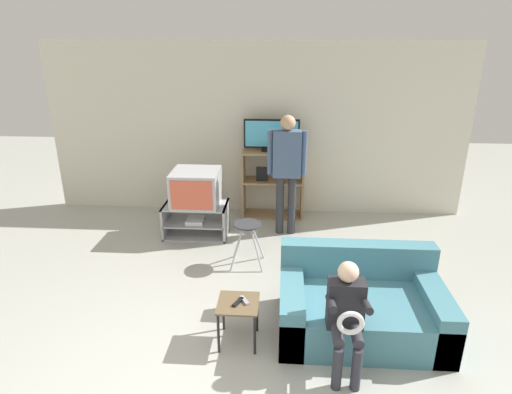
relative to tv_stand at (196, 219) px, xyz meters
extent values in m
cube|color=silver|center=(0.77, 1.00, 1.07)|extent=(6.40, 0.06, 2.60)
cube|color=#A8A8AD|center=(0.00, 0.01, -0.22)|extent=(0.88, 0.56, 0.02)
cube|color=#A8A8AD|center=(0.00, 0.01, -0.02)|extent=(0.85, 0.56, 0.02)
cube|color=#A8A8AD|center=(0.00, 0.01, 0.22)|extent=(0.88, 0.56, 0.02)
cube|color=#A8A8AD|center=(-0.43, 0.01, 0.00)|extent=(0.03, 0.56, 0.46)
cube|color=#A8A8AD|center=(0.43, 0.01, 0.00)|extent=(0.03, 0.56, 0.46)
cube|color=white|center=(0.00, -0.06, 0.01)|extent=(0.24, 0.28, 0.05)
cube|color=#B2B2B7|center=(0.02, 0.01, 0.47)|extent=(0.64, 0.62, 0.48)
cube|color=#D8593F|center=(0.02, -0.30, 0.47)|extent=(0.56, 0.01, 0.40)
cube|color=#9E7A51|center=(0.60, 0.74, 0.30)|extent=(0.03, 0.38, 1.05)
cube|color=#9E7A51|center=(1.51, 0.74, 0.30)|extent=(0.03, 0.38, 1.05)
cube|color=#9E7A51|center=(1.05, 0.74, -0.21)|extent=(0.87, 0.38, 0.03)
cube|color=#9E7A51|center=(1.05, 0.74, 0.35)|extent=(0.87, 0.38, 0.03)
cube|color=#9E7A51|center=(1.05, 0.74, 0.80)|extent=(0.87, 0.38, 0.03)
cube|color=black|center=(0.89, 0.69, 0.48)|extent=(0.18, 0.04, 0.22)
cube|color=black|center=(1.02, 0.77, 0.84)|extent=(0.29, 0.20, 0.04)
cube|color=black|center=(1.02, 0.77, 1.08)|extent=(0.83, 0.04, 0.43)
cube|color=#4CB7E0|center=(1.02, 0.75, 1.08)|extent=(0.78, 0.01, 0.38)
cylinder|color=#B7B7BC|center=(0.68, -0.93, 0.04)|extent=(0.17, 0.16, 0.54)
cylinder|color=#B7B7BC|center=(0.91, -0.93, 0.04)|extent=(0.17, 0.16, 0.54)
cylinder|color=#B7B7BC|center=(0.68, -0.71, 0.04)|extent=(0.17, 0.16, 0.54)
cylinder|color=#B7B7BC|center=(0.91, -0.71, 0.04)|extent=(0.17, 0.16, 0.54)
cylinder|color=#333338|center=(0.79, -0.82, 0.32)|extent=(0.33, 0.33, 0.02)
cube|color=brown|center=(0.83, -2.25, 0.19)|extent=(0.37, 0.37, 0.02)
cylinder|color=black|center=(0.67, -2.41, -0.02)|extent=(0.02, 0.02, 0.40)
cylinder|color=black|center=(0.99, -2.41, -0.02)|extent=(0.02, 0.02, 0.40)
cylinder|color=black|center=(0.67, -2.09, -0.02)|extent=(0.02, 0.02, 0.40)
cylinder|color=black|center=(0.99, -2.09, -0.02)|extent=(0.02, 0.02, 0.40)
cube|color=black|center=(0.83, -2.25, 0.20)|extent=(0.10, 0.14, 0.02)
cube|color=gray|center=(0.89, -2.22, 0.20)|extent=(0.10, 0.14, 0.02)
cube|color=teal|center=(1.96, -2.02, -0.03)|extent=(1.52, 0.99, 0.38)
cube|color=teal|center=(1.96, -1.63, 0.33)|extent=(1.52, 0.20, 0.35)
cube|color=teal|center=(1.31, -2.02, 0.03)|extent=(0.22, 0.99, 0.50)
cube|color=teal|center=(2.62, -2.02, 0.03)|extent=(0.22, 0.99, 0.50)
cylinder|color=#2D2D33|center=(1.17, 0.13, 0.20)|extent=(0.11, 0.11, 0.85)
cylinder|color=#2D2D33|center=(1.34, 0.13, 0.20)|extent=(0.11, 0.11, 0.85)
cube|color=#475B7A|center=(1.25, 0.13, 0.94)|extent=(0.38, 0.20, 0.64)
cylinder|color=#475B7A|center=(1.03, 0.13, 0.96)|extent=(0.08, 0.08, 0.60)
cylinder|color=#475B7A|center=(1.48, 0.13, 0.96)|extent=(0.08, 0.08, 0.60)
sphere|color=tan|center=(1.25, 0.13, 1.36)|extent=(0.21, 0.21, 0.21)
cylinder|color=#2D2D38|center=(1.67, -2.76, -0.03)|extent=(0.08, 0.08, 0.38)
cylinder|color=#2D2D38|center=(1.82, -2.76, -0.03)|extent=(0.08, 0.08, 0.38)
cylinder|color=#2D2D38|center=(1.67, -2.61, 0.20)|extent=(0.09, 0.30, 0.09)
cylinder|color=#2D2D38|center=(1.82, -2.61, 0.20)|extent=(0.09, 0.30, 0.09)
cube|color=#232328|center=(1.74, -2.46, 0.37)|extent=(0.30, 0.17, 0.43)
cylinder|color=#232328|center=(1.61, -2.58, 0.45)|extent=(0.06, 0.31, 0.14)
cylinder|color=#232328|center=(1.88, -2.58, 0.45)|extent=(0.06, 0.31, 0.14)
sphere|color=beige|center=(1.74, -2.46, 0.67)|extent=(0.17, 0.17, 0.17)
torus|color=white|center=(1.74, -2.74, 0.39)|extent=(0.21, 0.04, 0.21)
camera|label=1|loc=(1.20, -5.47, 2.42)|focal=30.00mm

